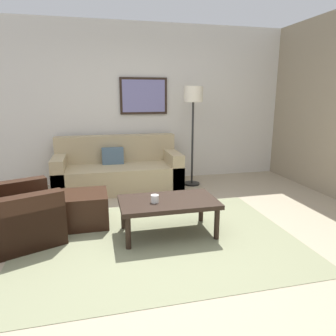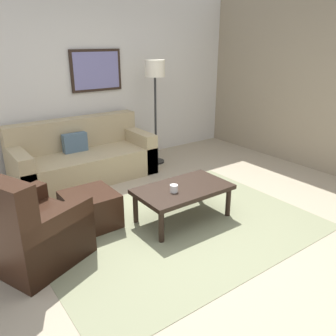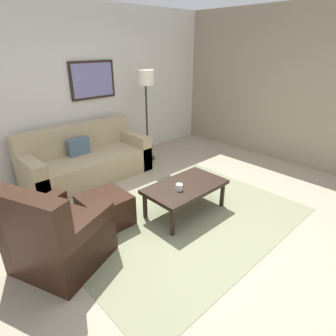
{
  "view_description": "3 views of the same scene",
  "coord_description": "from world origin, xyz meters",
  "px_view_note": "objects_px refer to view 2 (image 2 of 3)",
  "views": [
    {
      "loc": [
        -0.62,
        -3.09,
        1.57
      ],
      "look_at": [
        0.2,
        0.35,
        0.73
      ],
      "focal_mm": 32.87,
      "sensor_mm": 36.0,
      "label": 1
    },
    {
      "loc": [
        -2.12,
        -2.71,
        2.01
      ],
      "look_at": [
        -0.0,
        0.2,
        0.66
      ],
      "focal_mm": 36.66,
      "sensor_mm": 36.0,
      "label": 2
    },
    {
      "loc": [
        -2.31,
        -2.14,
        2.13
      ],
      "look_at": [
        0.06,
        0.36,
        0.61
      ],
      "focal_mm": 30.13,
      "sensor_mm": 36.0,
      "label": 3
    }
  ],
  "objects_px": {
    "cup": "(174,188)",
    "ottoman": "(90,209)",
    "framed_artwork": "(96,70)",
    "couch_main": "(82,159)",
    "coffee_table": "(183,191)",
    "armchair_leather": "(27,235)",
    "lamp_standing": "(155,79)"
  },
  "relations": [
    {
      "from": "armchair_leather",
      "to": "cup",
      "type": "distance_m",
      "value": 1.56
    },
    {
      "from": "couch_main",
      "to": "lamp_standing",
      "type": "distance_m",
      "value": 1.71
    },
    {
      "from": "coffee_table",
      "to": "cup",
      "type": "height_order",
      "value": "cup"
    },
    {
      "from": "coffee_table",
      "to": "couch_main",
      "type": "bearing_deg",
      "value": 101.97
    },
    {
      "from": "cup",
      "to": "ottoman",
      "type": "bearing_deg",
      "value": 145.17
    },
    {
      "from": "cup",
      "to": "lamp_standing",
      "type": "relative_size",
      "value": 0.05
    },
    {
      "from": "framed_artwork",
      "to": "couch_main",
      "type": "bearing_deg",
      "value": -141.74
    },
    {
      "from": "ottoman",
      "to": "coffee_table",
      "type": "relative_size",
      "value": 0.51
    },
    {
      "from": "cup",
      "to": "coffee_table",
      "type": "bearing_deg",
      "value": 14.27
    },
    {
      "from": "armchair_leather",
      "to": "framed_artwork",
      "type": "height_order",
      "value": "framed_artwork"
    },
    {
      "from": "armchair_leather",
      "to": "coffee_table",
      "type": "bearing_deg",
      "value": -6.03
    },
    {
      "from": "couch_main",
      "to": "lamp_standing",
      "type": "bearing_deg",
      "value": -5.05
    },
    {
      "from": "couch_main",
      "to": "coffee_table",
      "type": "relative_size",
      "value": 1.87
    },
    {
      "from": "armchair_leather",
      "to": "coffee_table",
      "type": "distance_m",
      "value": 1.71
    },
    {
      "from": "couch_main",
      "to": "framed_artwork",
      "type": "relative_size",
      "value": 2.43
    },
    {
      "from": "cup",
      "to": "framed_artwork",
      "type": "height_order",
      "value": "framed_artwork"
    },
    {
      "from": "couch_main",
      "to": "armchair_leather",
      "type": "relative_size",
      "value": 1.97
    },
    {
      "from": "couch_main",
      "to": "cup",
      "type": "xyz_separation_m",
      "value": [
        0.25,
        -2.01,
        0.16
      ]
    },
    {
      "from": "couch_main",
      "to": "coffee_table",
      "type": "xyz_separation_m",
      "value": [
        0.42,
        -1.97,
        0.06
      ]
    },
    {
      "from": "coffee_table",
      "to": "framed_artwork",
      "type": "bearing_deg",
      "value": 87.15
    },
    {
      "from": "ottoman",
      "to": "coffee_table",
      "type": "bearing_deg",
      "value": -27.99
    },
    {
      "from": "armchair_leather",
      "to": "coffee_table",
      "type": "height_order",
      "value": "armchair_leather"
    },
    {
      "from": "coffee_table",
      "to": "cup",
      "type": "relative_size",
      "value": 12.27
    },
    {
      "from": "couch_main",
      "to": "cup",
      "type": "height_order",
      "value": "couch_main"
    },
    {
      "from": "framed_artwork",
      "to": "lamp_standing",
      "type": "bearing_deg",
      "value": -35.33
    },
    {
      "from": "framed_artwork",
      "to": "ottoman",
      "type": "bearing_deg",
      "value": -119.27
    },
    {
      "from": "couch_main",
      "to": "ottoman",
      "type": "height_order",
      "value": "couch_main"
    },
    {
      "from": "coffee_table",
      "to": "lamp_standing",
      "type": "xyz_separation_m",
      "value": [
        0.88,
        1.85,
        1.05
      ]
    },
    {
      "from": "lamp_standing",
      "to": "ottoman",
      "type": "bearing_deg",
      "value": -143.33
    },
    {
      "from": "framed_artwork",
      "to": "armchair_leather",
      "type": "bearing_deg",
      "value": -129.51
    },
    {
      "from": "couch_main",
      "to": "armchair_leather",
      "type": "xyz_separation_m",
      "value": [
        -1.29,
        -1.79,
        0.01
      ]
    },
    {
      "from": "couch_main",
      "to": "lamp_standing",
      "type": "relative_size",
      "value": 1.2
    }
  ]
}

